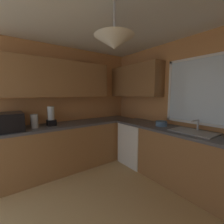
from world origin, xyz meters
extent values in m
plane|color=tan|center=(0.00, 0.00, 0.00)|extent=(8.12, 8.12, 0.00)
cube|color=#C6844C|center=(0.00, 1.66, 1.24)|extent=(3.81, 0.06, 2.48)
cube|color=#C6844C|center=(-1.87, 0.00, 1.24)|extent=(0.06, 3.37, 2.48)
cube|color=silver|center=(0.27, 1.62, 1.56)|extent=(1.19, 0.02, 1.04)
cube|color=white|center=(0.27, 1.61, 2.10)|extent=(1.27, 0.04, 0.04)
cube|color=white|center=(0.27, 1.61, 1.02)|extent=(1.27, 0.04, 0.04)
cube|color=white|center=(-0.35, 1.61, 1.56)|extent=(0.04, 0.04, 1.12)
cube|color=olive|center=(-1.68, -0.20, 1.80)|extent=(0.32, 2.28, 0.70)
cube|color=olive|center=(-1.16, 1.47, 1.80)|extent=(1.37, 0.32, 0.70)
cylinder|color=#B7B7BC|center=(0.00, 0.00, 2.31)|extent=(0.02, 0.02, 0.35)
cone|color=silver|center=(0.00, 0.00, 2.06)|extent=(0.44, 0.44, 0.14)
cube|color=olive|center=(-1.53, 0.00, 0.44)|extent=(0.62, 2.95, 0.88)
cube|color=#4C4C51|center=(-1.53, 0.00, 0.90)|extent=(0.65, 2.98, 0.04)
cube|color=olive|center=(0.21, 1.32, 0.44)|extent=(2.87, 0.62, 0.88)
cube|color=#4C4C51|center=(0.21, 1.32, 0.90)|extent=(2.90, 0.65, 0.04)
cube|color=white|center=(-0.87, 1.29, 0.44)|extent=(0.60, 0.60, 0.87)
cube|color=black|center=(-1.53, -0.94, 1.06)|extent=(0.48, 0.36, 0.29)
cylinder|color=#B7B7BC|center=(-1.51, -0.60, 1.04)|extent=(0.12, 0.12, 0.24)
cube|color=#9EA0A5|center=(0.27, 1.32, 0.92)|extent=(0.62, 0.40, 0.02)
cylinder|color=#B7B7BC|center=(0.27, 1.48, 1.01)|extent=(0.03, 0.03, 0.18)
cylinder|color=#B7B7BC|center=(0.27, 1.38, 1.09)|extent=(0.02, 0.20, 0.02)
cylinder|color=#4C7099|center=(-0.30, 1.32, 0.96)|extent=(0.20, 0.20, 0.09)
cube|color=black|center=(-1.53, -0.31, 0.97)|extent=(0.15, 0.15, 0.11)
cylinder|color=#B2BCC6|center=(-1.53, -0.31, 1.15)|extent=(0.12, 0.12, 0.25)
camera|label=1|loc=(1.37, -1.03, 1.51)|focal=24.16mm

